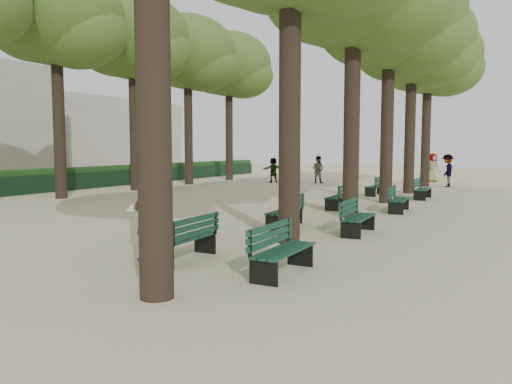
% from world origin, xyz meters
% --- Properties ---
extents(ground, '(120.00, 120.00, 0.00)m').
position_xyz_m(ground, '(0.00, 0.00, 0.00)').
color(ground, beige).
rests_on(ground, ground).
extents(tree_central_3, '(6.00, 6.00, 9.95)m').
position_xyz_m(tree_central_3, '(1.50, 13.00, 7.65)').
color(tree_central_3, '#33261C').
rests_on(tree_central_3, ground).
extents(tree_central_4, '(6.00, 6.00, 9.95)m').
position_xyz_m(tree_central_4, '(1.50, 18.00, 7.65)').
color(tree_central_4, '#33261C').
rests_on(tree_central_4, ground).
extents(tree_central_5, '(6.00, 6.00, 9.95)m').
position_xyz_m(tree_central_5, '(1.50, 23.00, 7.65)').
color(tree_central_5, '#33261C').
rests_on(tree_central_5, ground).
extents(tree_far_2, '(6.00, 6.00, 10.45)m').
position_xyz_m(tree_far_2, '(-12.00, 8.00, 8.14)').
color(tree_far_2, '#33261C').
rests_on(tree_far_2, ground).
extents(tree_far_3, '(6.00, 6.00, 10.45)m').
position_xyz_m(tree_far_3, '(-12.00, 13.00, 8.14)').
color(tree_far_3, '#33261C').
rests_on(tree_far_3, ground).
extents(tree_far_4, '(6.00, 6.00, 10.45)m').
position_xyz_m(tree_far_4, '(-12.00, 18.00, 8.14)').
color(tree_far_4, '#33261C').
rests_on(tree_far_4, ground).
extents(tree_far_5, '(6.00, 6.00, 10.45)m').
position_xyz_m(tree_far_5, '(-12.00, 23.00, 8.14)').
color(tree_far_5, '#33261C').
rests_on(tree_far_5, ground).
extents(bench_left_0, '(0.63, 1.82, 0.92)m').
position_xyz_m(bench_left_0, '(0.37, 0.31, 0.27)').
color(bench_left_0, black).
rests_on(bench_left_0, ground).
extents(bench_left_1, '(0.64, 1.82, 0.92)m').
position_xyz_m(bench_left_1, '(0.37, 5.25, 0.27)').
color(bench_left_1, black).
rests_on(bench_left_1, ground).
extents(bench_left_2, '(0.64, 1.82, 0.92)m').
position_xyz_m(bench_left_2, '(0.37, 10.13, 0.27)').
color(bench_left_2, black).
rests_on(bench_left_2, ground).
extents(bench_left_3, '(0.77, 1.85, 0.92)m').
position_xyz_m(bench_left_3, '(0.37, 15.99, 0.27)').
color(bench_left_3, black).
rests_on(bench_left_3, ground).
extents(bench_right_0, '(0.58, 1.80, 0.92)m').
position_xyz_m(bench_right_0, '(2.63, 0.17, 0.27)').
color(bench_right_0, black).
rests_on(bench_right_0, ground).
extents(bench_right_1, '(0.63, 1.82, 0.92)m').
position_xyz_m(bench_right_1, '(2.63, 5.01, 0.27)').
color(bench_right_1, black).
rests_on(bench_right_1, ground).
extents(bench_right_2, '(0.70, 1.84, 0.92)m').
position_xyz_m(bench_right_2, '(2.63, 10.18, 0.27)').
color(bench_right_2, black).
rests_on(bench_right_2, ground).
extents(bench_right_3, '(0.58, 1.80, 0.92)m').
position_xyz_m(bench_right_3, '(2.63, 15.29, 0.27)').
color(bench_right_3, black).
rests_on(bench_right_3, ground).
extents(man_with_map, '(0.70, 0.80, 1.85)m').
position_xyz_m(man_with_map, '(-0.41, 0.03, 0.93)').
color(man_with_map, black).
rests_on(man_with_map, ground).
extents(pedestrian_b, '(0.48, 1.27, 1.92)m').
position_xyz_m(pedestrian_b, '(2.75, 23.13, 0.96)').
color(pedestrian_b, '#262628').
rests_on(pedestrian_b, ground).
extents(pedestrian_a, '(0.89, 0.44, 1.77)m').
position_xyz_m(pedestrian_a, '(-5.20, 22.89, 0.89)').
color(pedestrian_a, '#262628').
rests_on(pedestrian_a, ground).
extents(pedestrian_e, '(1.17, 1.44, 1.66)m').
position_xyz_m(pedestrian_e, '(-7.98, 21.92, 0.83)').
color(pedestrian_e, '#262628').
rests_on(pedestrian_e, ground).
extents(pedestrian_d, '(0.90, 0.97, 1.93)m').
position_xyz_m(pedestrian_d, '(1.32, 27.38, 0.97)').
color(pedestrian_d, '#262628').
rests_on(pedestrian_d, ground).
extents(fence, '(0.08, 42.00, 0.90)m').
position_xyz_m(fence, '(-15.00, 11.00, 0.45)').
color(fence, black).
rests_on(fence, ground).
extents(hedge, '(1.20, 42.00, 1.20)m').
position_xyz_m(hedge, '(-15.70, 11.00, 0.60)').
color(hedge, '#163C14').
rests_on(hedge, ground).
extents(building_far, '(12.00, 16.00, 7.00)m').
position_xyz_m(building_far, '(-33.00, 30.00, 3.50)').
color(building_far, '#B7B2A3').
rests_on(building_far, ground).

